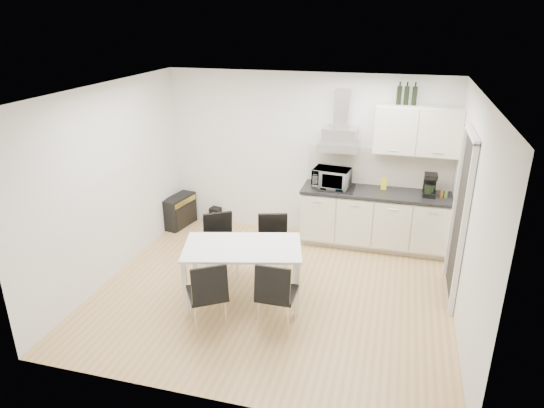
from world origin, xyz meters
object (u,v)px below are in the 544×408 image
(chair_near_right, at_px, (277,294))
(guitar_amp, at_px, (179,211))
(chair_far_left, at_px, (221,247))
(chair_near_left, at_px, (207,294))
(floor_speaker, at_px, (216,215))
(dining_table, at_px, (243,252))
(chair_far_right, at_px, (273,249))
(kitchenette, at_px, (378,196))

(chair_near_right, height_order, guitar_amp, chair_near_right)
(chair_far_left, height_order, guitar_amp, chair_far_left)
(chair_near_left, relative_size, floor_speaker, 3.08)
(chair_far_left, xyz_separation_m, floor_speaker, (-0.75, 1.68, -0.30))
(dining_table, relative_size, guitar_amp, 2.35)
(chair_far_right, height_order, floor_speaker, chair_far_right)
(kitchenette, xyz_separation_m, guitar_amp, (-3.28, -0.08, -0.56))
(floor_speaker, bearing_deg, dining_table, -49.03)
(dining_table, relative_size, chair_near_left, 1.80)
(dining_table, xyz_separation_m, chair_far_right, (0.22, 0.63, -0.23))
(kitchenette, xyz_separation_m, dining_table, (-1.50, -2.00, -0.16))
(chair_far_right, distance_m, chair_near_right, 1.14)
(kitchenette, relative_size, chair_near_left, 2.86)
(kitchenette, distance_m, floor_speaker, 2.82)
(kitchenette, xyz_separation_m, floor_speaker, (-2.72, 0.17, -0.69))
(chair_far_right, distance_m, chair_near_left, 1.37)
(dining_table, bearing_deg, chair_far_right, 56.13)
(dining_table, distance_m, chair_near_left, 0.73)
(dining_table, distance_m, chair_near_right, 0.76)
(dining_table, xyz_separation_m, chair_near_right, (0.56, -0.46, -0.23))
(dining_table, bearing_deg, guitar_amp, 118.32)
(dining_table, relative_size, chair_far_right, 1.80)
(dining_table, xyz_separation_m, guitar_amp, (-1.78, 1.92, -0.40))
(chair_near_right, distance_m, floor_speaker, 3.19)
(dining_table, height_order, chair_near_right, chair_near_right)
(dining_table, distance_m, chair_far_left, 0.72)
(chair_far_right, bearing_deg, floor_speaker, -63.82)
(floor_speaker, bearing_deg, chair_far_right, -35.23)
(chair_near_left, height_order, guitar_amp, chair_near_left)
(chair_far_right, bearing_deg, kitchenette, -150.02)
(chair_far_right, bearing_deg, guitar_amp, -49.84)
(floor_speaker, bearing_deg, kitchenette, 8.05)
(chair_far_right, xyz_separation_m, guitar_amp, (-2.00, 1.29, -0.17))
(kitchenette, relative_size, dining_table, 1.59)
(chair_near_right, bearing_deg, chair_near_left, -164.45)
(chair_far_left, relative_size, guitar_amp, 1.30)
(kitchenette, height_order, dining_table, kitchenette)
(chair_near_left, bearing_deg, guitar_amp, 88.02)
(chair_far_right, height_order, chair_near_right, same)
(chair_near_left, xyz_separation_m, floor_speaker, (-1.02, 2.84, -0.30))
(guitar_amp, bearing_deg, chair_far_left, -36.57)
(chair_near_right, bearing_deg, floor_speaker, 124.56)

